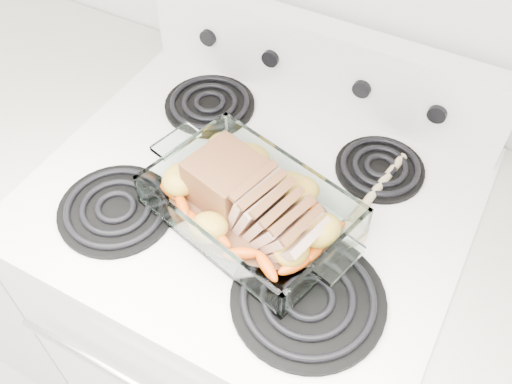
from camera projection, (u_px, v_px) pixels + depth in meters
The scene contains 6 objects.
electric_range at pixel (253, 308), 1.41m from camera, with size 0.78×0.70×1.12m.
counter_left at pixel (49, 210), 1.62m from camera, with size 0.58×0.68×0.93m.
baking_dish at pixel (251, 211), 0.99m from camera, with size 0.34×0.23×0.07m.
pork_roast at pixel (243, 195), 0.97m from camera, with size 0.25×0.11×0.09m.
roast_vegetables at pixel (259, 190), 1.01m from camera, with size 0.40×0.22×0.05m.
wooden_spoon at pixel (364, 212), 1.01m from camera, with size 0.05×0.25×0.02m.
Camera 1 is at (0.33, 1.06, 1.74)m, focal length 40.00 mm.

